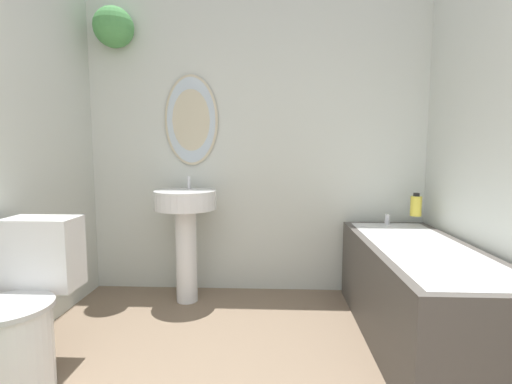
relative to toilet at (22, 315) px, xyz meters
The scene contains 5 objects.
wall_back 1.88m from the toilet, 53.03° to the left, with size 2.77×0.30×2.40m.
toilet is the anchor object (origin of this frame).
pedestal_sink 1.20m from the toilet, 61.47° to the left, with size 0.45×0.45×0.94m.
bathtub 2.12m from the toilet, 13.25° to the left, with size 0.61×1.51×0.66m.
shampoo_bottle 2.53m from the toilet, 25.61° to the left, with size 0.08×0.08×0.17m.
Camera 1 is at (0.13, -0.20, 1.12)m, focal length 26.00 mm.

